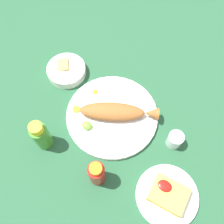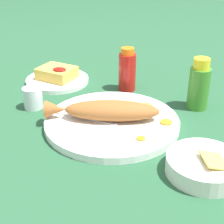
% 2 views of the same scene
% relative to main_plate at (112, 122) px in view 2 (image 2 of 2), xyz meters
% --- Properties ---
extents(ground_plane, '(4.00, 4.00, 0.00)m').
position_rel_main_plate_xyz_m(ground_plane, '(0.00, 0.00, -0.01)').
color(ground_plane, '#235133').
extents(main_plate, '(0.34, 0.34, 0.02)m').
position_rel_main_plate_xyz_m(main_plate, '(0.00, 0.00, 0.00)').
color(main_plate, white).
rests_on(main_plate, ground_plane).
extents(fried_fish, '(0.28, 0.17, 0.05)m').
position_rel_main_plate_xyz_m(fried_fish, '(-0.01, -0.01, 0.03)').
color(fried_fish, '#935628').
rests_on(fried_fish, main_plate).
extents(fork_near, '(0.19, 0.03, 0.00)m').
position_rel_main_plate_xyz_m(fork_near, '(-0.08, -0.03, 0.01)').
color(fork_near, silver).
rests_on(fork_near, main_plate).
extents(fork_far, '(0.17, 0.10, 0.00)m').
position_rel_main_plate_xyz_m(fork_far, '(-0.09, 0.02, 0.01)').
color(fork_far, silver).
rests_on(fork_far, main_plate).
extents(carrot_slice_near, '(0.02, 0.02, 0.00)m').
position_rel_main_plate_xyz_m(carrot_slice_near, '(0.10, -0.05, 0.01)').
color(carrot_slice_near, orange).
rests_on(carrot_slice_near, main_plate).
extents(carrot_slice_mid, '(0.03, 0.03, 0.00)m').
position_rel_main_plate_xyz_m(carrot_slice_mid, '(0.13, 0.05, 0.01)').
color(carrot_slice_mid, orange).
rests_on(carrot_slice_mid, main_plate).
extents(lime_wedge_main, '(0.04, 0.03, 0.02)m').
position_rel_main_plate_xyz_m(lime_wedge_main, '(0.06, 0.09, 0.02)').
color(lime_wedge_main, '#6BB233').
rests_on(lime_wedge_main, main_plate).
extents(hot_sauce_bottle_red, '(0.05, 0.05, 0.13)m').
position_rel_main_plate_xyz_m(hot_sauce_bottle_red, '(-0.07, 0.22, 0.05)').
color(hot_sauce_bottle_red, '#B21914').
rests_on(hot_sauce_bottle_red, ground_plane).
extents(hot_sauce_bottle_green, '(0.06, 0.06, 0.14)m').
position_rel_main_plate_xyz_m(hot_sauce_bottle_green, '(0.16, 0.20, 0.06)').
color(hot_sauce_bottle_green, '#3D8428').
rests_on(hot_sauce_bottle_green, ground_plane).
extents(salt_cup, '(0.05, 0.05, 0.06)m').
position_rel_main_plate_xyz_m(salt_cup, '(-0.24, -0.01, 0.02)').
color(salt_cup, silver).
rests_on(salt_cup, ground_plane).
extents(side_plate_fries, '(0.20, 0.20, 0.01)m').
position_rel_main_plate_xyz_m(side_plate_fries, '(-0.29, 0.16, -0.00)').
color(side_plate_fries, white).
rests_on(side_plate_fries, ground_plane).
extents(fries_pile, '(0.11, 0.09, 0.04)m').
position_rel_main_plate_xyz_m(fries_pile, '(-0.29, 0.16, 0.02)').
color(fries_pile, gold).
rests_on(fries_pile, side_plate_fries).
extents(guacamole_bowl, '(0.15, 0.15, 0.05)m').
position_rel_main_plate_xyz_m(guacamole_bowl, '(0.25, -0.08, 0.01)').
color(guacamole_bowl, white).
rests_on(guacamole_bowl, ground_plane).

